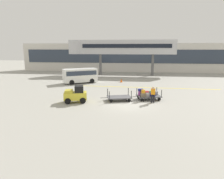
# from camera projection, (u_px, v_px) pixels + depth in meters

# --- Properties ---
(ground_plane) EXTENTS (120.00, 120.00, 0.00)m
(ground_plane) POSITION_uv_depth(u_px,v_px,m) (128.00, 104.00, 18.35)
(ground_plane) COLOR #9E9B91
(apron_lead_line) EXTENTS (17.87, 0.58, 0.01)m
(apron_lead_line) POSITION_uv_depth(u_px,v_px,m) (147.00, 88.00, 25.76)
(apron_lead_line) COLOR yellow
(apron_lead_line) RESTS_ON ground_plane
(terminal_building) EXTENTS (49.79, 2.51, 6.05)m
(terminal_building) POSITION_uv_depth(u_px,v_px,m) (134.00, 58.00, 42.94)
(terminal_building) COLOR beige
(terminal_building) RESTS_ON ground_plane
(jet_bridge) EXTENTS (20.09, 3.00, 6.52)m
(jet_bridge) POSITION_uv_depth(u_px,v_px,m) (117.00, 47.00, 37.09)
(jet_bridge) COLOR #B7B7BC
(jet_bridge) RESTS_ON ground_plane
(baggage_tug) EXTENTS (2.32, 1.70, 1.58)m
(baggage_tug) POSITION_uv_depth(u_px,v_px,m) (76.00, 95.00, 18.64)
(baggage_tug) COLOR gold
(baggage_tug) RESTS_ON ground_plane
(baggage_cart_lead) EXTENTS (3.08, 1.97, 1.10)m
(baggage_cart_lead) POSITION_uv_depth(u_px,v_px,m) (119.00, 97.00, 19.31)
(baggage_cart_lead) COLOR #4C4C4F
(baggage_cart_lead) RESTS_ON ground_plane
(baggage_cart_middle) EXTENTS (3.08, 1.97, 1.10)m
(baggage_cart_middle) POSITION_uv_depth(u_px,v_px,m) (148.00, 94.00, 19.70)
(baggage_cart_middle) COLOR #4C4C4F
(baggage_cart_middle) RESTS_ON ground_plane
(baggage_handler) EXTENTS (0.41, 0.44, 1.56)m
(baggage_handler) POSITION_uv_depth(u_px,v_px,m) (153.00, 94.00, 18.44)
(baggage_handler) COLOR black
(baggage_handler) RESTS_ON ground_plane
(shuttle_van) EXTENTS (5.08, 4.16, 2.10)m
(shuttle_van) POSITION_uv_depth(u_px,v_px,m) (80.00, 75.00, 28.96)
(shuttle_van) COLOR white
(shuttle_van) RESTS_ON ground_plane
(safety_cone_near) EXTENTS (0.36, 0.36, 0.55)m
(safety_cone_near) POSITION_uv_depth(u_px,v_px,m) (121.00, 80.00, 29.75)
(safety_cone_near) COLOR #EA590F
(safety_cone_near) RESTS_ON ground_plane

